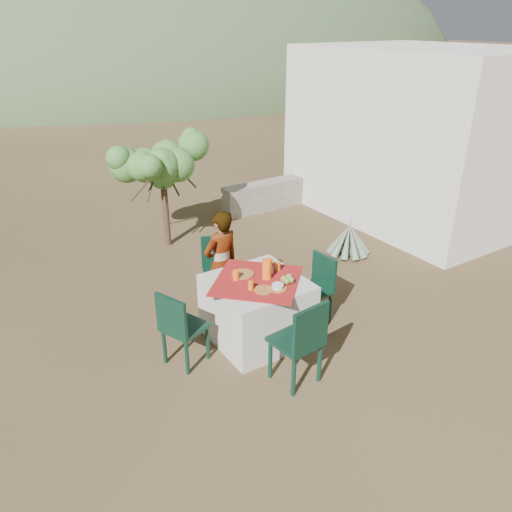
% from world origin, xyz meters
% --- Properties ---
extents(ground, '(160.00, 160.00, 0.00)m').
position_xyz_m(ground, '(0.00, 0.00, 0.00)').
color(ground, '#3C2C1B').
rests_on(ground, ground).
extents(table, '(1.30, 1.30, 0.76)m').
position_xyz_m(table, '(0.67, -0.23, 0.38)').
color(table, beige).
rests_on(table, ground).
extents(chair_far, '(0.52, 0.52, 0.89)m').
position_xyz_m(chair_far, '(0.72, 0.78, 0.49)').
color(chair_far, black).
rests_on(chair_far, ground).
extents(chair_near, '(0.49, 0.49, 0.96)m').
position_xyz_m(chair_near, '(0.59, -1.17, 0.54)').
color(chair_near, black).
rests_on(chair_near, ground).
extents(chair_left, '(0.53, 0.53, 0.89)m').
position_xyz_m(chair_left, '(-0.30, -0.23, 0.49)').
color(chair_left, black).
rests_on(chair_left, ground).
extents(chair_right, '(0.42, 0.42, 0.86)m').
position_xyz_m(chair_right, '(1.51, -0.29, 0.48)').
color(chair_right, black).
rests_on(chair_right, ground).
extents(person, '(0.56, 0.41, 1.39)m').
position_xyz_m(person, '(0.59, 0.46, 0.70)').
color(person, '#8C6651').
rests_on(person, ground).
extents(shrub_tree, '(1.39, 1.36, 1.63)m').
position_xyz_m(shrub_tree, '(0.92, 2.88, 1.29)').
color(shrub_tree, '#473623').
rests_on(shrub_tree, ground).
extents(agave, '(0.69, 0.67, 0.73)m').
position_xyz_m(agave, '(3.15, 0.92, 0.25)').
color(agave, slate).
rests_on(agave, ground).
extents(guesthouse, '(3.20, 4.20, 3.00)m').
position_xyz_m(guesthouse, '(5.60, 1.80, 1.50)').
color(guesthouse, silver).
rests_on(guesthouse, ground).
extents(stone_wall, '(2.60, 0.35, 0.55)m').
position_xyz_m(stone_wall, '(3.60, 3.40, 0.28)').
color(stone_wall, gray).
rests_on(stone_wall, ground).
extents(hill_near_right, '(48.00, 48.00, 20.00)m').
position_xyz_m(hill_near_right, '(12.00, 36.00, 0.00)').
color(hill_near_right, '#3C5932').
rests_on(hill_near_right, ground).
extents(hill_far_right, '(36.00, 36.00, 14.00)m').
position_xyz_m(hill_far_right, '(28.00, 46.00, 0.00)').
color(hill_far_right, slate).
rests_on(hill_far_right, ground).
extents(plate_far, '(0.26, 0.26, 0.01)m').
position_xyz_m(plate_far, '(0.60, -0.03, 0.77)').
color(plate_far, brown).
rests_on(plate_far, table).
extents(plate_near, '(0.21, 0.21, 0.01)m').
position_xyz_m(plate_near, '(0.60, -0.47, 0.77)').
color(plate_near, brown).
rests_on(plate_near, table).
extents(glass_far, '(0.07, 0.07, 0.11)m').
position_xyz_m(glass_far, '(0.48, -0.09, 0.82)').
color(glass_far, orange).
rests_on(glass_far, table).
extents(glass_near, '(0.06, 0.06, 0.10)m').
position_xyz_m(glass_near, '(0.50, -0.37, 0.81)').
color(glass_near, orange).
rests_on(glass_near, table).
extents(juice_pitcher, '(0.11, 0.11, 0.23)m').
position_xyz_m(juice_pitcher, '(0.79, -0.25, 0.88)').
color(juice_pitcher, orange).
rests_on(juice_pitcher, table).
extents(bowl_plate, '(0.20, 0.20, 0.01)m').
position_xyz_m(bowl_plate, '(0.75, -0.52, 0.77)').
color(bowl_plate, brown).
rests_on(bowl_plate, table).
extents(white_bowl, '(0.13, 0.13, 0.05)m').
position_xyz_m(white_bowl, '(0.75, -0.52, 0.80)').
color(white_bowl, silver).
rests_on(white_bowl, bowl_plate).
extents(jar_left, '(0.07, 0.07, 0.11)m').
position_xyz_m(jar_left, '(1.01, -0.16, 0.82)').
color(jar_left, orange).
rests_on(jar_left, table).
extents(jar_right, '(0.07, 0.07, 0.11)m').
position_xyz_m(jar_right, '(0.98, -0.03, 0.82)').
color(jar_right, orange).
rests_on(jar_right, table).
extents(napkin_holder, '(0.07, 0.05, 0.09)m').
position_xyz_m(napkin_holder, '(0.88, -0.19, 0.81)').
color(napkin_holder, silver).
rests_on(napkin_holder, table).
extents(fruit_cluster, '(0.16, 0.15, 0.08)m').
position_xyz_m(fruit_cluster, '(0.93, -0.46, 0.80)').
color(fruit_cluster, olive).
rests_on(fruit_cluster, table).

